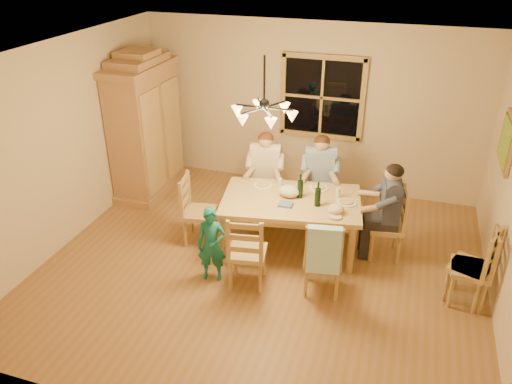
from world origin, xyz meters
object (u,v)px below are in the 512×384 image
(dining_table, at_px, (291,206))
(adult_slate_man, at_px, (390,200))
(wine_bottle_b, at_px, (318,194))
(wine_bottle_a, at_px, (300,186))
(chair_far_right, at_px, (318,201))
(chair_far_left, at_px, (265,197))
(chair_spare_back, at_px, (468,278))
(child, at_px, (212,245))
(chair_near_right, at_px, (322,269))
(adult_plaid_man, at_px, (320,168))
(chair_end_right, at_px, (385,236))
(armoire, at_px, (146,130))
(adult_woman, at_px, (265,165))
(chair_near_left, at_px, (248,263))
(chair_end_left, at_px, (200,222))
(chair_spare_front, at_px, (468,280))
(chandelier, at_px, (264,112))

(dining_table, height_order, adult_slate_man, adult_slate_man)
(adult_slate_man, distance_m, wine_bottle_b, 0.92)
(wine_bottle_a, bearing_deg, chair_far_right, 82.50)
(dining_table, xyz_separation_m, chair_far_left, (-0.58, 0.76, -0.36))
(adult_slate_man, distance_m, chair_spare_back, 1.29)
(dining_table, xyz_separation_m, child, (-0.75, -0.94, -0.17))
(chair_near_right, distance_m, adult_plaid_man, 1.78)
(chair_near_right, xyz_separation_m, chair_end_right, (0.64, 0.97, 0.00))
(armoire, distance_m, chair_end_right, 4.03)
(adult_woman, bearing_deg, adult_slate_man, 153.43)
(dining_table, distance_m, adult_plaid_man, 0.93)
(dining_table, distance_m, chair_near_left, 1.02)
(chair_far_left, bearing_deg, armoire, -16.56)
(chair_near_right, height_order, wine_bottle_b, wine_bottle_b)
(chair_far_right, height_order, chair_end_left, same)
(chair_spare_front, bearing_deg, armoire, 74.94)
(child, distance_m, chair_spare_back, 3.02)
(child, height_order, chair_spare_back, chair_spare_back)
(chandelier, height_order, chair_end_right, chandelier)
(chair_spare_back, bearing_deg, chair_end_left, 108.54)
(chandelier, bearing_deg, chair_far_left, 105.71)
(adult_plaid_man, distance_m, child, 2.09)
(chair_end_right, xyz_separation_m, wine_bottle_a, (-1.13, -0.13, 0.62))
(dining_table, xyz_separation_m, chair_spare_front, (2.22, -0.45, -0.36))
(chair_end_right, height_order, adult_woman, adult_woman)
(chair_near_right, xyz_separation_m, wine_bottle_b, (-0.23, 0.69, 0.62))
(wine_bottle_a, bearing_deg, armoire, 161.28)
(dining_table, xyz_separation_m, chair_spare_back, (2.22, -0.42, -0.36))
(chair_near_left, distance_m, chair_end_right, 1.89)
(chair_far_right, bearing_deg, chair_end_left, 27.98)
(chair_far_right, bearing_deg, wine_bottle_b, 89.53)
(chair_end_right, xyz_separation_m, wine_bottle_b, (-0.87, -0.28, 0.62))
(chair_far_right, distance_m, adult_slate_man, 1.34)
(adult_woman, distance_m, chair_spare_back, 3.09)
(chair_far_left, bearing_deg, chandelier, 96.08)
(chair_end_left, relative_size, chair_end_right, 1.00)
(chandelier, height_order, chair_near_right, chandelier)
(chair_end_left, height_order, adult_slate_man, adult_slate_man)
(chair_far_left, bearing_deg, wine_bottle_b, 128.97)
(wine_bottle_b, bearing_deg, chair_far_right, 99.16)
(wine_bottle_b, bearing_deg, chair_near_right, -71.84)
(adult_slate_man, bearing_deg, adult_woman, 63.43)
(chair_far_left, xyz_separation_m, chair_spare_front, (2.80, -1.21, 0.00))
(chandelier, distance_m, wine_bottle_b, 1.36)
(chair_near_left, bearing_deg, chandelier, 70.72)
(chair_far_left, height_order, wine_bottle_a, wine_bottle_a)
(chair_near_right, bearing_deg, chair_spare_front, 1.10)
(chair_far_right, bearing_deg, chair_spare_front, 136.76)
(chair_end_right, height_order, child, chair_end_right)
(chair_far_right, relative_size, child, 1.01)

